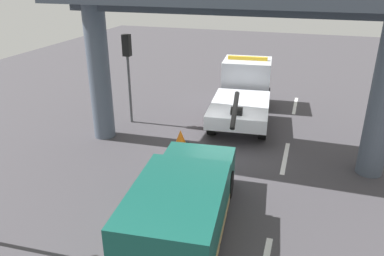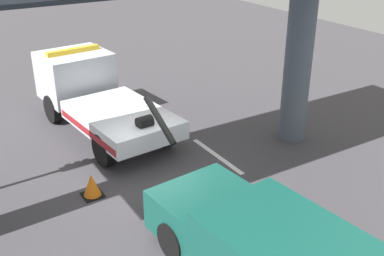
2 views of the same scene
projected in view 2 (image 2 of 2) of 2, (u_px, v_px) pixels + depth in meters
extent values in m
cube|color=#423F44|center=(151.00, 177.00, 13.12)|extent=(60.00, 40.00, 0.10)
cube|color=silver|center=(217.00, 156.00, 14.17)|extent=(2.60, 0.16, 0.01)
cube|color=silver|center=(134.00, 96.00, 18.82)|extent=(2.60, 0.16, 0.01)
cube|color=silver|center=(122.00, 119.00, 14.42)|extent=(4.05, 2.75, 0.55)
cube|color=silver|center=(75.00, 75.00, 16.60)|extent=(2.26, 2.49, 1.65)
cube|color=black|center=(67.00, 62.00, 16.90)|extent=(0.27, 2.20, 0.66)
cube|color=maroon|center=(86.00, 131.00, 13.79)|extent=(3.63, 0.36, 0.20)
cylinder|color=black|center=(160.00, 120.00, 12.52)|extent=(1.42, 0.31, 1.07)
cylinder|color=black|center=(145.00, 122.00, 13.24)|extent=(0.40, 0.48, 0.36)
cube|color=yellow|center=(73.00, 51.00, 16.22)|extent=(0.42, 1.93, 0.16)
cylinder|color=black|center=(53.00, 109.00, 16.30)|extent=(1.03, 0.41, 1.00)
cylinder|color=black|center=(106.00, 96.00, 17.43)|extent=(1.03, 0.41, 1.00)
cylinder|color=black|center=(104.00, 149.00, 13.47)|extent=(1.03, 0.41, 1.00)
cylinder|color=black|center=(164.00, 131.00, 14.60)|extent=(1.03, 0.41, 1.00)
cube|color=#145147|center=(204.00, 210.00, 10.35)|extent=(1.92, 2.26, 0.95)
cube|color=black|center=(230.00, 209.00, 9.53)|extent=(0.24, 1.93, 0.59)
cylinder|color=black|center=(173.00, 240.00, 9.84)|extent=(0.86, 0.36, 0.84)
cylinder|color=black|center=(240.00, 209.00, 10.89)|extent=(0.86, 0.36, 0.84)
cylinder|color=#4C5666|center=(298.00, 59.00, 14.19)|extent=(0.85, 0.85, 5.36)
cone|color=orange|center=(92.00, 185.00, 12.04)|extent=(0.48, 0.48, 0.63)
cube|color=black|center=(93.00, 195.00, 12.16)|extent=(0.53, 0.53, 0.03)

